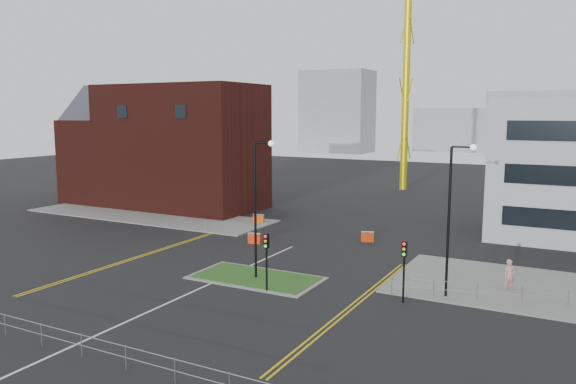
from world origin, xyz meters
name	(u,v)px	position (x,y,z in m)	size (l,w,h in m)	color
ground	(150,311)	(0.00, 0.00, 0.00)	(200.00, 200.00, 0.00)	black
pavement_left	(148,215)	(-20.00, 22.00, 0.06)	(28.00, 8.00, 0.12)	slate
island_kerb	(256,278)	(2.00, 8.00, 0.04)	(8.60, 4.60, 0.08)	slate
grass_island	(256,278)	(2.00, 8.00, 0.06)	(8.00, 4.00, 0.12)	#264A18
brick_building	(162,148)	(-22.97, 28.00, 6.85)	(24.20, 10.07, 14.24)	#441511
streetlamp_island	(258,198)	(2.22, 8.00, 5.41)	(1.46, 0.36, 9.18)	black
streetlamp_right_near	(453,209)	(14.22, 10.00, 5.41)	(1.46, 0.36, 9.18)	black
traffic_light_island	(266,251)	(4.00, 5.98, 2.57)	(0.28, 0.33, 3.65)	black
traffic_light_right	(404,260)	(12.00, 7.98, 2.57)	(0.28, 0.33, 3.65)	black
railing_front	(61,335)	(0.00, -6.00, 0.78)	(24.05, 0.05, 1.10)	gray
railing_left	(192,223)	(-11.00, 18.00, 0.74)	(6.05, 0.05, 1.10)	gray
railing_right	(569,295)	(20.50, 11.50, 0.78)	(19.05, 5.05, 1.10)	gray
centre_line	(174,300)	(0.00, 2.00, 0.01)	(0.15, 30.00, 0.01)	silver
yellow_left_a	(150,253)	(-9.00, 10.00, 0.01)	(0.12, 24.00, 0.01)	gold
yellow_left_b	(153,253)	(-8.70, 10.00, 0.01)	(0.12, 24.00, 0.01)	gold
yellow_right_a	(350,306)	(9.50, 6.00, 0.01)	(0.12, 20.00, 0.01)	gold
yellow_right_b	(355,307)	(9.80, 6.00, 0.01)	(0.12, 20.00, 0.01)	gold
skyline_a	(337,112)	(-40.00, 120.00, 11.00)	(18.00, 12.00, 22.00)	gray
skyline_b	(539,124)	(10.00, 130.00, 8.00)	(24.00, 12.00, 16.00)	gray
skyline_d	(471,130)	(-8.00, 140.00, 6.00)	(30.00, 12.00, 12.00)	gray
pedestrian	(509,275)	(17.16, 13.12, 1.00)	(0.73, 0.48, 1.99)	#D38992
barrier_left	(259,219)	(-7.42, 24.00, 0.49)	(1.14, 0.63, 0.91)	#DC4F0C
barrier_mid	(254,238)	(-3.31, 16.49, 0.49)	(1.11, 0.53, 0.90)	#FF330E
barrier_right	(367,236)	(4.85, 21.56, 0.48)	(1.10, 0.74, 0.88)	red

